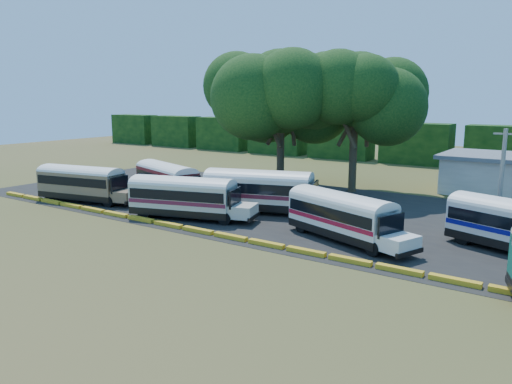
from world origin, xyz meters
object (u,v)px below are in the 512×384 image
Objects in this scene: bus_cream_west at (185,195)px; tree_west at (281,92)px; bus_red at (168,178)px; bus_beige at (83,181)px; bus_white_red at (343,214)px.

tree_west reaches higher than bus_cream_west.
bus_cream_west is (6.98, -5.14, -0.03)m from bus_red.
bus_beige is 0.72× the size of tree_west.
bus_white_red is 0.70× the size of tree_west.
tree_west reaches higher than bus_red.
bus_cream_west is (12.47, 0.49, -0.01)m from bus_beige.
bus_white_red is at bearing -10.33° from bus_cream_west.
bus_red reaches higher than bus_cream_west.
bus_red is (5.49, 5.64, 0.02)m from bus_beige.
bus_red is 20.51m from bus_white_red.
bus_cream_west is 18.09m from tree_west.
bus_red is 1.00× the size of bus_cream_west.
tree_west is at bearing 79.82° from bus_red.
bus_red is 15.02m from tree_west.
bus_cream_west is 1.04× the size of bus_white_red.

